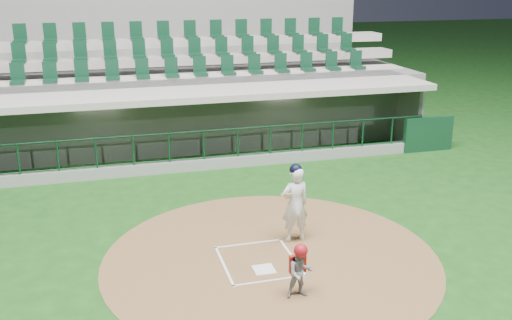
{
  "coord_description": "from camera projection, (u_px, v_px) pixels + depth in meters",
  "views": [
    {
      "loc": [
        -2.94,
        -10.73,
        5.77
      ],
      "look_at": [
        0.74,
        2.6,
        1.3
      ],
      "focal_mm": 40.0,
      "sensor_mm": 36.0,
      "label": 1
    }
  ],
  "objects": [
    {
      "name": "ground",
      "position": [
        255.0,
        255.0,
        12.36
      ],
      "size": [
        120.0,
        120.0,
        0.0
      ],
      "primitive_type": "plane",
      "color": "#133E11",
      "rests_on": "ground"
    },
    {
      "name": "dirt_circle",
      "position": [
        271.0,
        257.0,
        12.25
      ],
      "size": [
        7.2,
        7.2,
        0.01
      ],
      "primitive_type": "cylinder",
      "color": "brown",
      "rests_on": "ground"
    },
    {
      "name": "home_plate",
      "position": [
        264.0,
        270.0,
        11.71
      ],
      "size": [
        0.43,
        0.43,
        0.02
      ],
      "primitive_type": "cube",
      "color": "white",
      "rests_on": "dirt_circle"
    },
    {
      "name": "batter_box_chalk",
      "position": [
        259.0,
        261.0,
        12.08
      ],
      "size": [
        1.55,
        1.8,
        0.01
      ],
      "color": "white",
      "rests_on": "ground"
    },
    {
      "name": "dugout_structure",
      "position": [
        195.0,
        125.0,
        19.25
      ],
      "size": [
        16.4,
        3.7,
        3.0
      ],
      "color": "gray",
      "rests_on": "ground"
    },
    {
      "name": "seating_deck",
      "position": [
        180.0,
        95.0,
        21.93
      ],
      "size": [
        17.0,
        6.72,
        5.15
      ],
      "color": "slate",
      "rests_on": "ground"
    },
    {
      "name": "batter",
      "position": [
        295.0,
        203.0,
        12.77
      ],
      "size": [
        0.88,
        0.88,
        1.84
      ],
      "color": "white",
      "rests_on": "dirt_circle"
    },
    {
      "name": "catcher",
      "position": [
        300.0,
        270.0,
        10.6
      ],
      "size": [
        0.5,
        0.4,
        1.09
      ],
      "color": "gray",
      "rests_on": "dirt_circle"
    }
  ]
}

